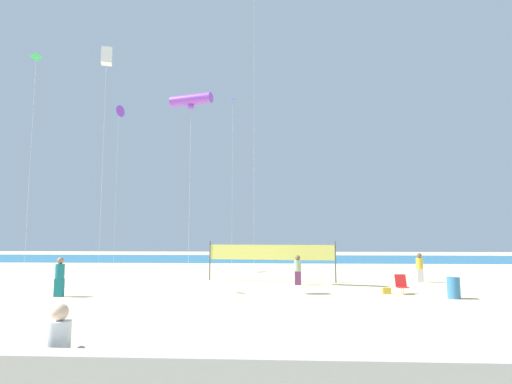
{
  "coord_description": "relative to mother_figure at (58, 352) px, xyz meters",
  "views": [
    {
      "loc": [
        -0.1,
        -17.31,
        2.64
      ],
      "look_at": [
        -1.57,
        9.04,
        5.46
      ],
      "focal_mm": 29.72,
      "sensor_mm": 36.0,
      "label": 1
    }
  ],
  "objects": [
    {
      "name": "toddler_figure",
      "position": [
        0.35,
        0.03,
        -0.35
      ],
      "size": [
        0.22,
        0.22,
        0.95
      ],
      "rotation": [
        0.0,
        0.0,
        0.31
      ],
      "color": "#2D2D33",
      "rests_on": "ground"
    },
    {
      "name": "beachgoer_teal_shirt",
      "position": [
        -6.38,
        12.05,
        0.07
      ],
      "size": [
        0.4,
        0.4,
        1.74
      ],
      "rotation": [
        0.0,
        0.0,
        1.05
      ],
      "color": "#19727A",
      "rests_on": "ground"
    },
    {
      "name": "ocean_band",
      "position": [
        3.57,
        46.51,
        -0.85
      ],
      "size": [
        120.0,
        20.0,
        0.01
      ],
      "primitive_type": "cube",
      "color": "#1E6B99",
      "rests_on": "ground"
    },
    {
      "name": "mother_figure",
      "position": [
        0.0,
        0.0,
        0.0
      ],
      "size": [
        0.37,
        0.37,
        1.6
      ],
      "rotation": [
        0.0,
        0.0,
        -0.38
      ],
      "color": "maroon",
      "rests_on": "ground"
    },
    {
      "name": "beachgoer_mustard_shirt",
      "position": [
        11.72,
        19.19,
        0.06
      ],
      "size": [
        0.39,
        0.39,
        1.71
      ],
      "rotation": [
        0.0,
        0.0,
        4.19
      ],
      "color": "white",
      "rests_on": "ground"
    },
    {
      "name": "kite_violet_delta",
      "position": [
        -9.44,
        25.92,
        11.85
      ],
      "size": [
        0.71,
        1.01,
        13.21
      ],
      "color": "silver",
      "rests_on": "ground"
    },
    {
      "name": "kite_violet_tube",
      "position": [
        -1.66,
        17.12,
        9.75
      ],
      "size": [
        2.64,
        1.31,
        10.95
      ],
      "color": "silver",
      "rests_on": "ground"
    },
    {
      "name": "beachgoer_sage_shirt",
      "position": [
        4.47,
        17.38,
        0.02
      ],
      "size": [
        0.37,
        0.37,
        1.63
      ],
      "rotation": [
        0.0,
        0.0,
        3.35
      ],
      "color": "#7A3872",
      "rests_on": "ground"
    },
    {
      "name": "kite_blue_diamond",
      "position": [
        -0.65,
        29.86,
        13.21
      ],
      "size": [
        0.42,
        0.43,
        15.01
      ],
      "color": "silver",
      "rests_on": "ground"
    },
    {
      "name": "ground_plane",
      "position": [
        3.57,
        10.66,
        -0.86
      ],
      "size": [
        120.0,
        120.0,
        0.0
      ],
      "primitive_type": "plane",
      "color": "beige"
    },
    {
      "name": "kite_green_diamond",
      "position": [
        -9.02,
        13.63,
        10.56
      ],
      "size": [
        0.55,
        0.56,
        12.04
      ],
      "color": "silver",
      "rests_on": "ground"
    },
    {
      "name": "folding_beach_chair",
      "position": [
        9.17,
        13.89,
        -0.39
      ],
      "size": [
        0.52,
        0.65,
        0.89
      ],
      "rotation": [
        0.0,
        0.0,
        -0.54
      ],
      "color": "red",
      "rests_on": "ground"
    },
    {
      "name": "beach_handbag",
      "position": [
        8.45,
        13.8,
        -0.71
      ],
      "size": [
        0.37,
        0.19,
        0.3
      ],
      "primitive_type": "cube",
      "color": "gold",
      "rests_on": "ground"
    },
    {
      "name": "volleyball_net",
      "position": [
        2.92,
        19.2,
        0.78
      ],
      "size": [
        7.68,
        1.26,
        2.4
      ],
      "color": "#4C4C51",
      "rests_on": "ground"
    },
    {
      "name": "trash_barrel",
      "position": [
        10.98,
        12.45,
        -0.4
      ],
      "size": [
        0.53,
        0.53,
        0.92
      ],
      "primitive_type": "cylinder",
      "color": "teal",
      "rests_on": "ground"
    },
    {
      "name": "kite_white_box",
      "position": [
        -5.25,
        13.52,
        10.88
      ],
      "size": [
        0.65,
        0.65,
        12.19
      ],
      "color": "silver",
      "rests_on": "ground"
    }
  ]
}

